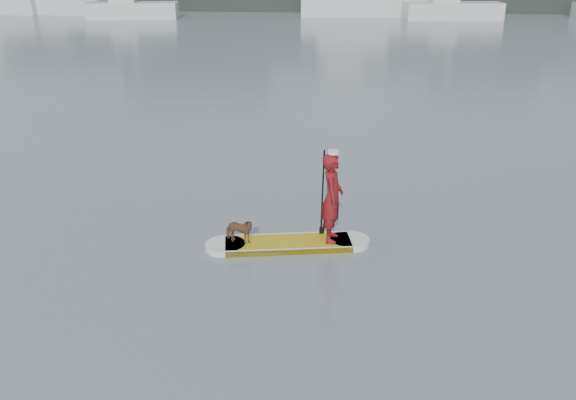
# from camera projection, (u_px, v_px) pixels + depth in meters

# --- Properties ---
(ground) EXTENTS (140.00, 140.00, 0.00)m
(ground) POSITION_uv_depth(u_px,v_px,m) (102.00, 277.00, 11.65)
(ground) COLOR slate
(ground) RESTS_ON ground
(paddleboard) EXTENTS (3.27, 1.21, 0.12)m
(paddleboard) POSITION_uv_depth(u_px,v_px,m) (288.00, 244.00, 12.80)
(paddleboard) COLOR gold
(paddleboard) RESTS_ON ground
(paddler) EXTENTS (0.45, 0.67, 1.80)m
(paddler) POSITION_uv_depth(u_px,v_px,m) (332.00, 198.00, 12.52)
(paddler) COLOR maroon
(paddler) RESTS_ON paddleboard
(white_cap) EXTENTS (0.22, 0.22, 0.07)m
(white_cap) POSITION_uv_depth(u_px,v_px,m) (333.00, 152.00, 12.17)
(white_cap) COLOR silver
(white_cap) RESTS_ON paddler
(dog) EXTENTS (0.67, 0.43, 0.52)m
(dog) POSITION_uv_depth(u_px,v_px,m) (239.00, 231.00, 12.61)
(dog) COLOR brown
(dog) RESTS_ON paddleboard
(paddle) EXTENTS (0.10, 0.30, 2.00)m
(paddle) POSITION_uv_depth(u_px,v_px,m) (322.00, 203.00, 12.86)
(paddle) COLOR black
(paddle) RESTS_ON ground
(sailboat_b) EXTENTS (8.49, 3.73, 12.19)m
(sailboat_b) POSITION_uv_depth(u_px,v_px,m) (62.00, 4.00, 56.10)
(sailboat_b) COLOR silver
(sailboat_b) RESTS_ON ground
(sailboat_c) EXTENTS (7.53, 3.30, 10.46)m
(sailboat_c) POSITION_uv_depth(u_px,v_px,m) (132.00, 9.00, 52.66)
(sailboat_c) COLOR silver
(sailboat_c) RESTS_ON ground
(sailboat_e) EXTENTS (7.97, 3.31, 11.23)m
(sailboat_e) POSITION_uv_depth(u_px,v_px,m) (452.00, 9.00, 51.98)
(sailboat_e) COLOR silver
(sailboat_e) RESTS_ON ground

